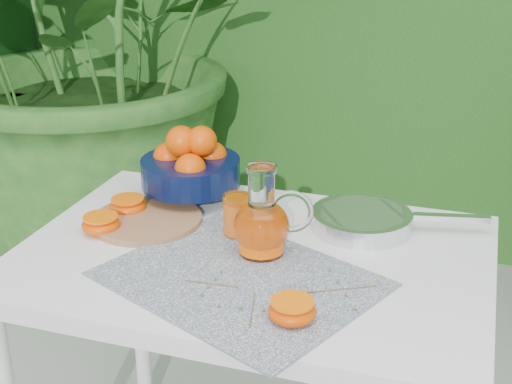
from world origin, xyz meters
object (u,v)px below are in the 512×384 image
(white_table, at_px, (253,284))
(saute_pan, at_px, (363,220))
(juice_pitcher, at_px, (262,224))
(cutting_board, at_px, (147,220))
(fruit_bowl, at_px, (191,166))

(white_table, height_order, saute_pan, saute_pan)
(juice_pitcher, bearing_deg, saute_pan, 46.64)
(cutting_board, xyz_separation_m, fruit_bowl, (0.04, 0.17, 0.08))
(white_table, xyz_separation_m, juice_pitcher, (0.02, -0.01, 0.15))
(white_table, bearing_deg, fruit_bowl, 136.61)
(juice_pitcher, xyz_separation_m, saute_pan, (0.18, 0.19, -0.05))
(white_table, bearing_deg, saute_pan, 42.07)
(white_table, height_order, cutting_board, cutting_board)
(cutting_board, relative_size, fruit_bowl, 0.79)
(juice_pitcher, height_order, saute_pan, juice_pitcher)
(cutting_board, bearing_deg, fruit_bowl, 75.46)
(cutting_board, height_order, saute_pan, saute_pan)
(white_table, distance_m, cutting_board, 0.30)
(cutting_board, xyz_separation_m, juice_pitcher, (0.30, -0.07, 0.06))
(saute_pan, bearing_deg, juice_pitcher, -133.36)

